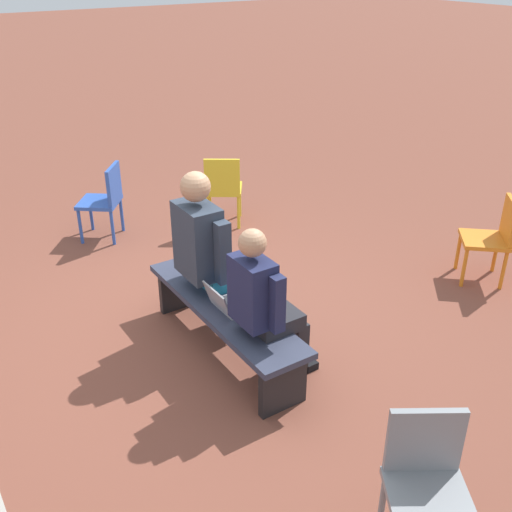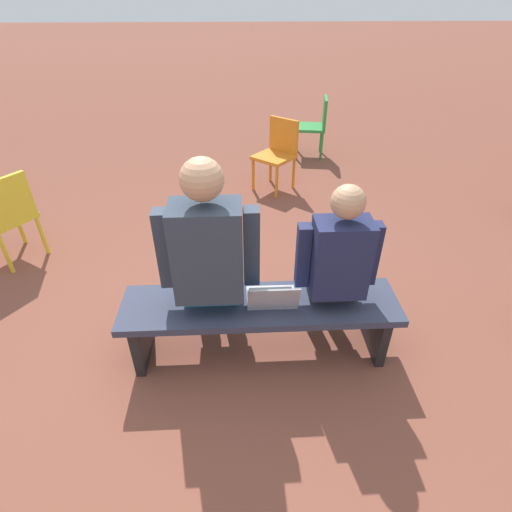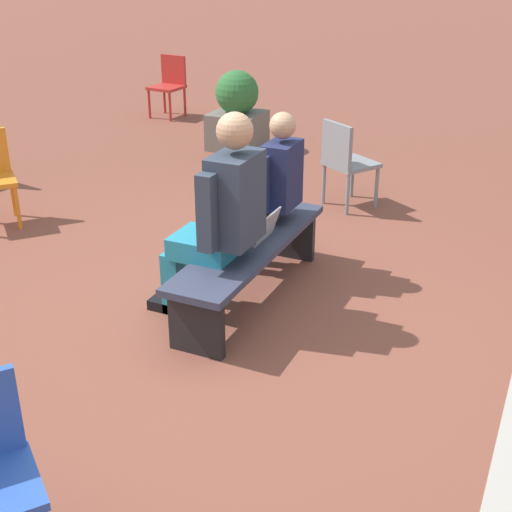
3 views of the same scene
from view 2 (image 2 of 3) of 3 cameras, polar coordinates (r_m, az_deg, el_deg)
name	(u,v)px [view 2 (image 2 of 3)]	position (r m, az deg, el deg)	size (l,w,h in m)	color
ground_plane	(209,354)	(2.91, -6.70, -13.71)	(60.00, 60.00, 0.00)	brown
bench	(260,314)	(2.66, 0.60, -8.24)	(1.80, 0.44, 0.45)	#33384C
person_student	(334,265)	(2.56, 11.11, -1.24)	(0.50, 0.63, 1.28)	#232328
person_adult	(210,258)	(2.47, -6.59, -0.33)	(0.60, 0.76, 1.45)	teal
laptop	(272,298)	(2.56, 2.31, -5.95)	(0.32, 0.29, 0.21)	#9EA0A5
plastic_chair_far_left	(316,123)	(6.17, 8.56, 18.24)	(0.48, 0.48, 0.84)	#2D893D
plastic_chair_mid_courtyard	(278,150)	(5.03, 3.14, 14.84)	(0.59, 0.59, 0.84)	orange
plastic_chair_far_right	(7,214)	(4.15, -32.00, 5.12)	(0.58, 0.58, 0.84)	gold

